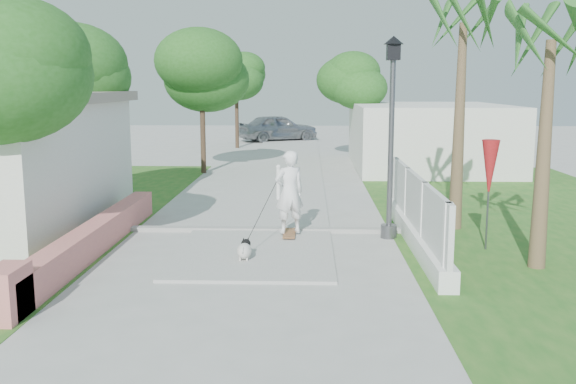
{
  "coord_description": "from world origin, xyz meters",
  "views": [
    {
      "loc": [
        1.09,
        -8.64,
        3.42
      ],
      "look_at": [
        0.64,
        5.1,
        1.1
      ],
      "focal_mm": 40.0,
      "sensor_mm": 36.0,
      "label": 1
    }
  ],
  "objects_px": {
    "parked_car": "(278,128)",
    "skateboarder": "(272,203)",
    "patio_umbrella": "(490,170)",
    "dog": "(245,250)",
    "bollard": "(278,182)",
    "street_lamp": "(391,130)"
  },
  "relations": [
    {
      "from": "street_lamp",
      "to": "patio_umbrella",
      "type": "bearing_deg",
      "value": -27.76
    },
    {
      "from": "parked_car",
      "to": "skateboarder",
      "type": "bearing_deg",
      "value": 158.12
    },
    {
      "from": "bollard",
      "to": "dog",
      "type": "bearing_deg",
      "value": -93.01
    },
    {
      "from": "street_lamp",
      "to": "patio_umbrella",
      "type": "relative_size",
      "value": 1.93
    },
    {
      "from": "street_lamp",
      "to": "bollard",
      "type": "height_order",
      "value": "street_lamp"
    },
    {
      "from": "bollard",
      "to": "parked_car",
      "type": "height_order",
      "value": "parked_car"
    },
    {
      "from": "patio_umbrella",
      "to": "parked_car",
      "type": "xyz_separation_m",
      "value": [
        -5.58,
        25.78,
        -0.88
      ]
    },
    {
      "from": "dog",
      "to": "parked_car",
      "type": "distance_m",
      "value": 26.86
    },
    {
      "from": "patio_umbrella",
      "to": "dog",
      "type": "bearing_deg",
      "value": -167.75
    },
    {
      "from": "skateboarder",
      "to": "bollard",
      "type": "bearing_deg",
      "value": -110.82
    },
    {
      "from": "dog",
      "to": "patio_umbrella",
      "type": "bearing_deg",
      "value": 14.87
    },
    {
      "from": "bollard",
      "to": "patio_umbrella",
      "type": "relative_size",
      "value": 0.47
    },
    {
      "from": "street_lamp",
      "to": "parked_car",
      "type": "bearing_deg",
      "value": 98.45
    },
    {
      "from": "patio_umbrella",
      "to": "skateboarder",
      "type": "height_order",
      "value": "patio_umbrella"
    },
    {
      "from": "patio_umbrella",
      "to": "dog",
      "type": "height_order",
      "value": "patio_umbrella"
    },
    {
      "from": "street_lamp",
      "to": "dog",
      "type": "relative_size",
      "value": 6.95
    },
    {
      "from": "patio_umbrella",
      "to": "skateboarder",
      "type": "relative_size",
      "value": 0.99
    },
    {
      "from": "parked_car",
      "to": "street_lamp",
      "type": "bearing_deg",
      "value": 164.09
    },
    {
      "from": "dog",
      "to": "parked_car",
      "type": "bearing_deg",
      "value": 93.97
    },
    {
      "from": "patio_umbrella",
      "to": "parked_car",
      "type": "relative_size",
      "value": 0.48
    },
    {
      "from": "dog",
      "to": "parked_car",
      "type": "height_order",
      "value": "parked_car"
    },
    {
      "from": "patio_umbrella",
      "to": "parked_car",
      "type": "bearing_deg",
      "value": 102.21
    }
  ]
}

